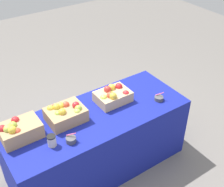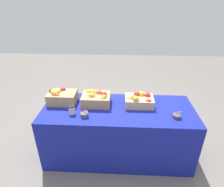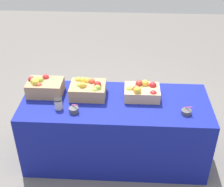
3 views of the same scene
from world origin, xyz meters
name	(u,v)px [view 3 (image 3 of 3)]	position (x,y,z in m)	size (l,w,h in m)	color
ground_plane	(115,155)	(0.00, 0.00, 0.00)	(10.00, 10.00, 0.00)	slate
table	(115,130)	(0.00, 0.00, 0.37)	(1.90, 0.76, 0.74)	navy
apple_crate_left	(44,87)	(-0.74, 0.10, 0.83)	(0.36, 0.25, 0.20)	tan
apple_crate_middle	(88,89)	(-0.29, 0.09, 0.82)	(0.36, 0.28, 0.19)	tan
apple_crate_right	(142,91)	(0.26, 0.09, 0.81)	(0.36, 0.26, 0.17)	tan
sample_bowl_near	(186,112)	(0.68, -0.17, 0.76)	(0.09, 0.10, 0.10)	#4C4C51
sample_bowl_mid	(74,110)	(-0.39, -0.21, 0.77)	(0.10, 0.09, 0.10)	#4C4C51
coffee_cup	(58,104)	(-0.55, -0.15, 0.79)	(0.08, 0.08, 0.11)	beige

